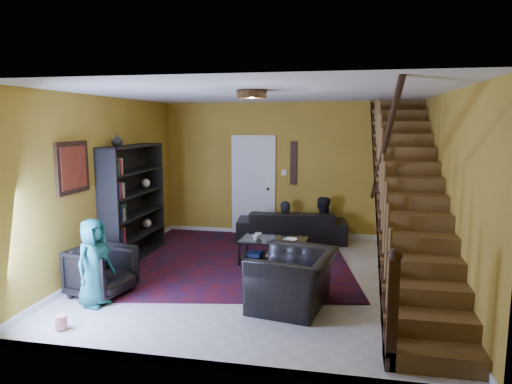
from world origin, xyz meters
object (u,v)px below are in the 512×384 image
Objects in this scene: sofa at (291,226)px; armchair_right at (293,280)px; armchair_left at (102,271)px; bookshelf at (134,204)px; coffee_table at (273,250)px.

armchair_right reaches higher than sofa.
sofa is at bearing -20.11° from armchair_left.
bookshelf reaches higher than coffee_table.
bookshelf is 2.64× the size of armchair_left.
armchair_left is (0.35, -1.76, -0.62)m from bookshelf.
coffee_table is at bearing 78.51° from sofa.
armchair_left is at bearing -78.58° from bookshelf.
sofa is at bearing 85.62° from coffee_table.
armchair_right reaches higher than coffee_table.
armchair_right is 0.98× the size of coffee_table.
armchair_right is at bearing -28.69° from bookshelf.
bookshelf is 3.15m from sofa.
armchair_left is 0.67× the size of armchair_right.
bookshelf reaches higher than armchair_left.
coffee_table is at bearing 3.26° from bookshelf.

